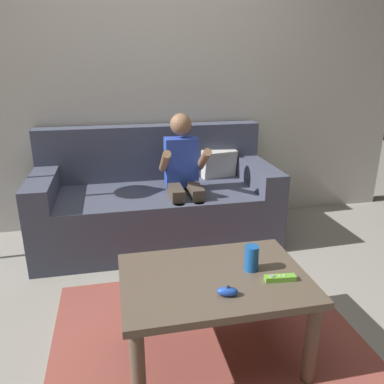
# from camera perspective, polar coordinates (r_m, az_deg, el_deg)

# --- Properties ---
(ground_plane) EXTENTS (8.96, 8.96, 0.00)m
(ground_plane) POSITION_cam_1_polar(r_m,az_deg,el_deg) (2.11, -0.46, -21.18)
(ground_plane) COLOR #9E998E
(wall_back) EXTENTS (4.48, 0.05, 2.50)m
(wall_back) POSITION_cam_1_polar(r_m,az_deg,el_deg) (3.22, -6.55, 16.92)
(wall_back) COLOR beige
(wall_back) RESTS_ON ground
(couch) EXTENTS (1.81, 0.80, 0.87)m
(couch) POSITION_cam_1_polar(r_m,az_deg,el_deg) (3.02, -5.33, -1.57)
(couch) COLOR #474C60
(couch) RESTS_ON ground
(person_seated_on_couch) EXTENTS (0.34, 0.42, 1.01)m
(person_seated_on_couch) POSITION_cam_1_polar(r_m,az_deg,el_deg) (2.78, -1.28, 2.60)
(person_seated_on_couch) COLOR #4C4238
(person_seated_on_couch) RESTS_ON ground
(coffee_table) EXTENTS (0.85, 0.60, 0.44)m
(coffee_table) POSITION_cam_1_polar(r_m,az_deg,el_deg) (1.82, 3.31, -14.36)
(coffee_table) COLOR brown
(coffee_table) RESTS_ON ground
(area_rug) EXTENTS (1.58, 1.48, 0.01)m
(area_rug) POSITION_cam_1_polar(r_m,az_deg,el_deg) (2.04, 3.10, -22.84)
(area_rug) COLOR #9E4C42
(area_rug) RESTS_ON ground
(game_remote_lime_near_edge) EXTENTS (0.14, 0.05, 0.03)m
(game_remote_lime_near_edge) POSITION_cam_1_polar(r_m,az_deg,el_deg) (1.78, 13.05, -12.45)
(game_remote_lime_near_edge) COLOR #72C638
(game_remote_lime_near_edge) RESTS_ON coffee_table
(nunchuk_blue) EXTENTS (0.10, 0.06, 0.05)m
(nunchuk_blue) POSITION_cam_1_polar(r_m,az_deg,el_deg) (1.64, 5.32, -14.60)
(nunchuk_blue) COLOR blue
(nunchuk_blue) RESTS_ON coffee_table
(soda_can) EXTENTS (0.07, 0.07, 0.12)m
(soda_can) POSITION_cam_1_polar(r_m,az_deg,el_deg) (1.82, 8.91, -9.75)
(soda_can) COLOR #1959B2
(soda_can) RESTS_ON coffee_table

